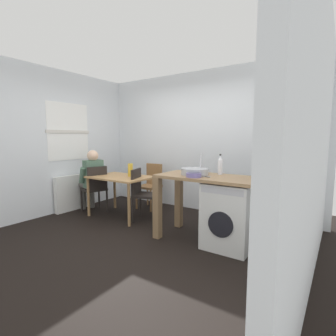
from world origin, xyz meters
TOP-DOWN VIEW (x-y plane):
  - ground_plane at (0.00, 0.00)m, footprint 5.46×5.46m
  - wall_back at (0.00, 1.75)m, footprint 4.60×0.10m
  - wall_window_side at (-2.15, 0.00)m, footprint 0.12×3.80m
  - wall_counter_side at (2.15, 0.00)m, footprint 0.10×3.80m
  - radiator at (-2.02, 0.30)m, footprint 0.10×0.80m
  - dining_table at (-0.93, 0.52)m, footprint 1.10×0.76m
  - chair_person_seat at (-1.48, 0.40)m, footprint 0.50×0.50m
  - chair_opposite at (-0.45, 0.55)m, footprint 0.51×0.51m
  - chair_spare_by_wall at (-0.83, 1.29)m, footprint 0.40×0.40m
  - seated_person at (-1.63, 0.44)m, footprint 0.56×0.54m
  - kitchen_counter at (0.73, 0.35)m, footprint 1.50×0.68m
  - washing_machine at (1.20, 0.34)m, footprint 0.60×0.61m
  - sink_basin at (0.67, 0.35)m, footprint 0.38×0.38m
  - tap at (0.67, 0.53)m, footprint 0.02×0.02m
  - bottle_tall_green at (0.96, 0.57)m, footprint 0.07×0.07m
  - mixing_bowl at (0.77, 0.15)m, footprint 0.20×0.20m
  - utensil_crock at (1.57, 0.40)m, footprint 0.11×0.11m
  - vase at (-0.78, 0.62)m, footprint 0.09×0.09m
  - scissors at (0.89, 0.25)m, footprint 0.15×0.06m

SIDE VIEW (x-z plane):
  - ground_plane at x=0.00m, z-range 0.00..0.00m
  - radiator at x=-2.02m, z-range 0.00..0.70m
  - washing_machine at x=1.20m, z-range 0.00..0.86m
  - chair_person_seat at x=-1.48m, z-range 0.06..0.96m
  - chair_opposite at x=-0.45m, z-range 0.06..0.96m
  - chair_spare_by_wall at x=-0.83m, z-range 0.06..0.96m
  - dining_table at x=-0.93m, z-range 0.27..1.01m
  - seated_person at x=-1.63m, z-range 0.07..1.27m
  - kitchen_counter at x=0.73m, z-range 0.30..1.22m
  - vase at x=-0.78m, z-range 0.74..0.97m
  - scissors at x=0.89m, z-range 0.92..0.93m
  - mixing_bowl at x=0.77m, z-range 0.92..0.98m
  - sink_basin at x=0.67m, z-range 0.92..1.01m
  - utensil_crock at x=1.57m, z-range 0.84..1.14m
  - bottle_tall_green at x=0.96m, z-range 0.91..1.20m
  - tap at x=0.67m, z-range 0.92..1.20m
  - wall_back at x=0.00m, z-range 0.00..2.70m
  - wall_counter_side at x=2.15m, z-range 0.00..2.70m
  - wall_window_side at x=-2.15m, z-range 0.00..2.70m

